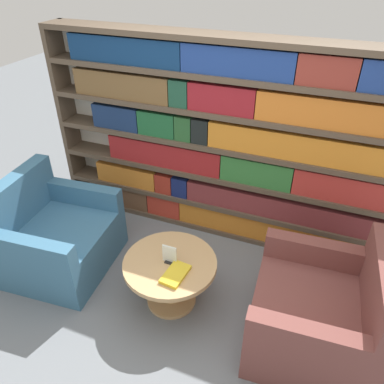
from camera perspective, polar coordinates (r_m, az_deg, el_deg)
ground_plane at (r=3.27m, az=-2.83°, el=-18.06°), size 14.00×14.00×0.00m
bookshelf at (r=3.56m, az=5.74°, el=7.04°), size 3.55×0.30×1.96m
armchair_left at (r=3.69m, az=-20.02°, el=-6.61°), size 0.95×1.01×0.88m
armchair_right at (r=3.02m, az=18.79°, el=-17.35°), size 0.93×0.99×0.88m
coffee_table at (r=3.12m, az=-3.32°, el=-12.26°), size 0.75×0.75×0.45m
table_sign at (r=2.98m, az=-3.44°, el=-9.62°), size 0.12×0.06×0.16m
stray_book at (r=2.91m, az=-2.53°, el=-12.40°), size 0.17×0.27×0.03m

